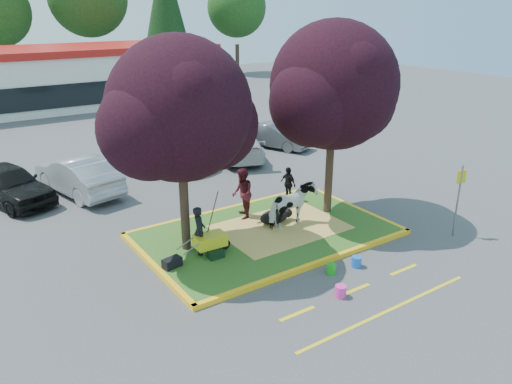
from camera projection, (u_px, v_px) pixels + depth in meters
ground at (266, 235)px, 16.93m from camera, size 90.00×90.00×0.00m
median_island at (266, 233)px, 16.91m from camera, size 8.00×5.00×0.15m
curb_near at (316, 264)px, 14.91m from camera, size 8.30×0.16×0.15m
curb_far at (227, 209)px, 18.91m from camera, size 8.30×0.16×0.15m
curb_left at (154, 266)px, 14.77m from camera, size 0.16×5.30×0.15m
curb_right at (354, 208)px, 19.05m from camera, size 0.16×5.30×0.15m
straw_bedding at (281, 227)px, 17.19m from camera, size 4.20×3.00×0.01m
tree_purple_left at (180, 116)px, 14.24m from camera, size 5.06×4.20×6.51m
tree_purple_right at (334, 92)px, 17.00m from camera, size 5.30×4.40×6.82m
fire_lane_stripe_a at (297, 314)px, 12.63m from camera, size 1.10×0.12×0.01m
fire_lane_stripe_b at (355, 290)px, 13.67m from camera, size 1.10×0.12×0.01m
fire_lane_stripe_c at (404, 270)px, 14.72m from camera, size 1.10×0.12×0.01m
fire_lane_long at (388, 311)px, 12.74m from camera, size 6.00×0.10×0.01m
retail_building at (81, 75)px, 38.91m from camera, size 20.40×8.40×4.40m
treeline at (34, 0)px, 44.05m from camera, size 46.58×7.80×14.63m
cow at (292, 206)px, 17.02m from camera, size 1.89×1.04×1.52m
calf at (274, 217)px, 17.43m from camera, size 1.17×0.71×0.49m
handler at (199, 230)px, 15.13m from camera, size 0.55×0.66×1.54m
visitor_a at (242, 194)px, 17.66m from camera, size 1.01×1.10×1.84m
visitor_b at (288, 184)px, 19.41m from camera, size 0.40×0.81×1.34m
wheelbarrow at (210, 241)px, 15.22m from camera, size 1.71×0.62×0.64m
gear_bag_dark at (172, 263)px, 14.53m from camera, size 0.60×0.40×0.28m
gear_bag_green at (216, 254)px, 15.07m from camera, size 0.47×0.29×0.25m
sign_post at (459, 193)px, 16.40m from camera, size 0.34×0.13×2.49m
bucket_green at (331, 269)px, 14.47m from camera, size 0.32×0.32×0.31m
bucket_pink at (341, 291)px, 13.31m from camera, size 0.33×0.33×0.33m
bucket_blue at (356, 262)px, 14.85m from camera, size 0.38×0.38×0.32m
car_black at (9, 184)px, 19.51m from camera, size 3.20×4.85×1.53m
car_silver at (78, 175)px, 20.50m from camera, size 2.66×5.01×1.57m
car_red at (164, 149)px, 24.22m from camera, size 3.84×6.12×1.57m
car_white at (238, 143)px, 25.39m from camera, size 3.98×5.61×1.51m
car_grey at (275, 136)px, 27.19m from camera, size 2.86×4.20×1.31m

